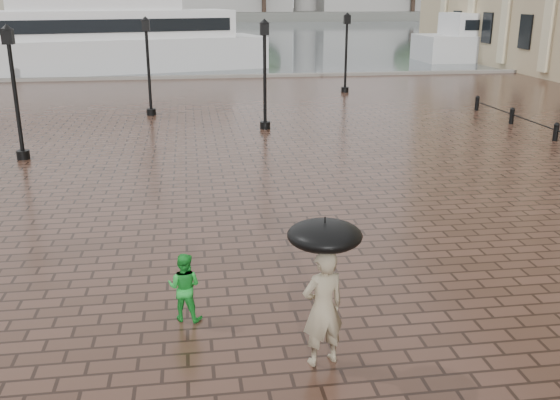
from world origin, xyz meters
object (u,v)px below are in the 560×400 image
(ferry_near, at_px, (97,38))
(ferry_far, at_px, (547,33))
(child_pedestrian, at_px, (184,287))
(adult_pedestrian, at_px, (323,308))
(street_lamps, at_px, (157,66))

(ferry_near, bearing_deg, ferry_far, -8.65)
(ferry_near, xyz_separation_m, ferry_far, (38.39, 3.84, -0.20))
(child_pedestrian, distance_m, ferry_near, 39.96)
(adult_pedestrian, xyz_separation_m, ferry_far, (29.92, 44.94, 1.35))
(adult_pedestrian, xyz_separation_m, ferry_near, (-8.47, 41.09, 1.55))
(adult_pedestrian, distance_m, child_pedestrian, 2.70)
(street_lamps, bearing_deg, adult_pedestrian, -81.37)
(ferry_far, bearing_deg, street_lamps, -144.46)
(adult_pedestrian, height_order, ferry_near, ferry_near)
(street_lamps, xyz_separation_m, ferry_near, (-5.20, 19.51, 0.16))
(child_pedestrian, bearing_deg, ferry_far, -107.13)
(adult_pedestrian, distance_m, ferry_near, 41.98)
(street_lamps, height_order, ferry_near, ferry_near)
(adult_pedestrian, distance_m, ferry_far, 54.00)
(child_pedestrian, height_order, ferry_near, ferry_near)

